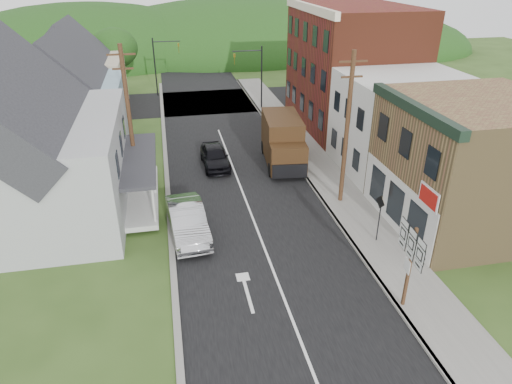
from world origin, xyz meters
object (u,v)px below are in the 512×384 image
dark_sedan (215,157)px  delivery_van (283,141)px  route_sign_cluster (410,257)px  warning_sign (380,212)px  silver_sedan (187,221)px

dark_sedan → delivery_van: size_ratio=0.71×
route_sign_cluster → warning_sign: bearing=82.0°
silver_sedan → dark_sedan: silver_sedan is taller
warning_sign → silver_sedan: bearing=154.9°
silver_sedan → warning_sign: size_ratio=1.98×
silver_sedan → delivery_van: (7.33, 8.27, 0.86)m
silver_sedan → delivery_van: size_ratio=0.83×
route_sign_cluster → warning_sign: size_ratio=1.45×
silver_sedan → delivery_van: 11.09m
silver_sedan → warning_sign: 9.95m
dark_sedan → delivery_van: bearing=-7.2°
delivery_van → warning_sign: bearing=-73.0°
silver_sedan → route_sign_cluster: size_ratio=1.37×
dark_sedan → warning_sign: size_ratio=1.70×
delivery_van → warning_sign: 11.19m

